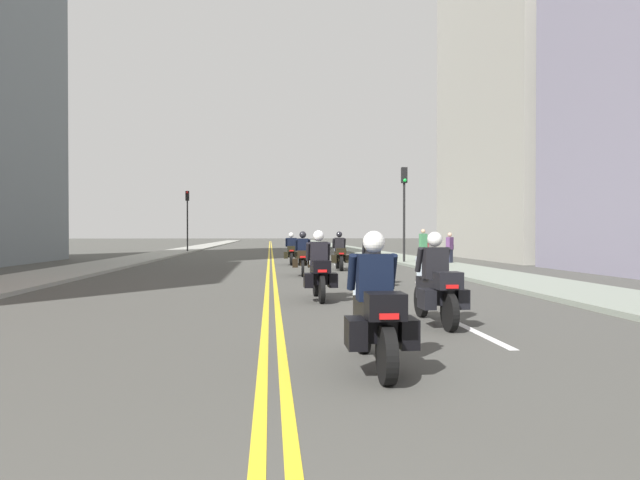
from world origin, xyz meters
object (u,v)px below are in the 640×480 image
at_px(traffic_light_near, 404,198).
at_px(pedestrian_0, 423,246).
at_px(motorcycle_2, 319,271).
at_px(traffic_light_far, 187,210).
at_px(motorcycle_5, 340,255).
at_px(motorcycle_6, 291,252).
at_px(motorcycle_1, 437,287).
at_px(motorcycle_4, 303,257).
at_px(motorcycle_3, 373,264).
at_px(pedestrian_1, 450,248).
at_px(motorcycle_0, 375,314).

xyz_separation_m(traffic_light_near, pedestrian_0, (0.77, -0.87, -2.48)).
relative_size(motorcycle_2, traffic_light_far, 0.42).
distance_m(motorcycle_5, motorcycle_6, 4.55).
relative_size(motorcycle_1, traffic_light_far, 0.43).
relative_size(motorcycle_1, motorcycle_4, 1.02).
xyz_separation_m(motorcycle_3, pedestrian_1, (5.83, 10.25, 0.17)).
height_order(motorcycle_4, traffic_light_near, traffic_light_near).
relative_size(motorcycle_2, pedestrian_0, 1.18).
xyz_separation_m(motorcycle_3, traffic_light_near, (3.81, 11.45, 2.74)).
height_order(motorcycle_0, motorcycle_2, motorcycle_2).
height_order(motorcycle_1, motorcycle_2, motorcycle_2).
relative_size(motorcycle_6, pedestrian_1, 1.34).
bearing_deg(motorcycle_6, motorcycle_0, -88.58).
distance_m(motorcycle_1, motorcycle_3, 7.08).
bearing_deg(motorcycle_3, pedestrian_1, 62.03).
bearing_deg(motorcycle_4, motorcycle_6, 94.52).
bearing_deg(motorcycle_1, traffic_light_far, 103.58).
height_order(motorcycle_2, pedestrian_0, pedestrian_0).
xyz_separation_m(motorcycle_4, traffic_light_far, (-8.03, 25.62, 2.83)).
bearing_deg(motorcycle_0, motorcycle_3, 79.89).
height_order(motorcycle_1, traffic_light_far, traffic_light_far).
xyz_separation_m(motorcycle_2, traffic_light_near, (5.74, 14.88, 2.73)).
bearing_deg(traffic_light_far, motorcycle_5, -66.63).
relative_size(motorcycle_5, motorcycle_6, 1.03).
relative_size(motorcycle_6, traffic_light_far, 0.43).
bearing_deg(motorcycle_2, motorcycle_6, 89.71).
relative_size(motorcycle_2, motorcycle_5, 0.95).
height_order(motorcycle_1, motorcycle_5, motorcycle_5).
xyz_separation_m(motorcycle_0, motorcycle_6, (-0.15, 21.22, 0.02)).
bearing_deg(pedestrian_0, motorcycle_6, 157.29).
xyz_separation_m(motorcycle_0, motorcycle_3, (1.87, 10.00, 0.02)).
distance_m(motorcycle_1, pedestrian_1, 18.36).
bearing_deg(motorcycle_3, motorcycle_5, 92.51).
xyz_separation_m(motorcycle_1, pedestrian_1, (6.06, 17.33, 0.18)).
height_order(motorcycle_2, motorcycle_3, motorcycle_2).
xyz_separation_m(motorcycle_3, pedestrian_0, (4.57, 10.58, 0.26)).
bearing_deg(motorcycle_1, motorcycle_3, 86.97).
bearing_deg(motorcycle_0, pedestrian_1, 69.67).
bearing_deg(motorcycle_0, motorcycle_2, 91.03).
xyz_separation_m(motorcycle_0, pedestrian_0, (6.44, 20.58, 0.29)).
bearing_deg(motorcycle_3, motorcycle_2, -117.71).
height_order(motorcycle_3, traffic_light_near, traffic_light_near).
xyz_separation_m(motorcycle_4, motorcycle_6, (-0.16, 7.09, -0.01)).
bearing_deg(pedestrian_0, motorcycle_2, -132.07).
relative_size(motorcycle_5, pedestrian_1, 1.38).
height_order(motorcycle_0, motorcycle_6, motorcycle_6).
distance_m(motorcycle_3, pedestrian_1, 11.79).
height_order(motorcycle_4, motorcycle_5, motorcycle_5).
bearing_deg(motorcycle_5, pedestrian_0, 38.07).
bearing_deg(motorcycle_6, pedestrian_1, -6.02).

